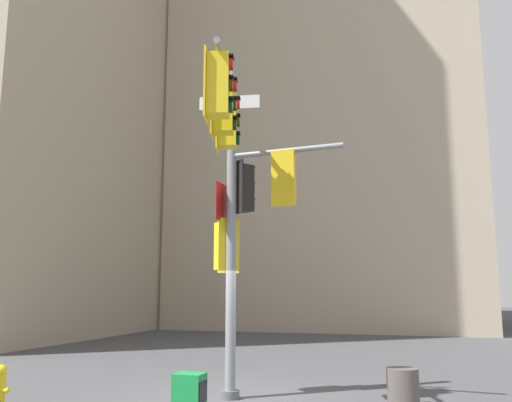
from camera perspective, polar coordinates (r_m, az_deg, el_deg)
ground at (r=11.10m, az=-2.82°, el=-20.51°), size 120.00×120.00×0.00m
building_mid_block at (r=38.13m, az=8.26°, el=14.81°), size 16.75×16.75×35.49m
signal_pole_assembly at (r=10.36m, az=-2.09°, el=2.67°), size 2.96×3.73×7.14m
trash_bin at (r=9.27m, az=15.60°, el=-19.64°), size 0.51×0.51×0.88m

